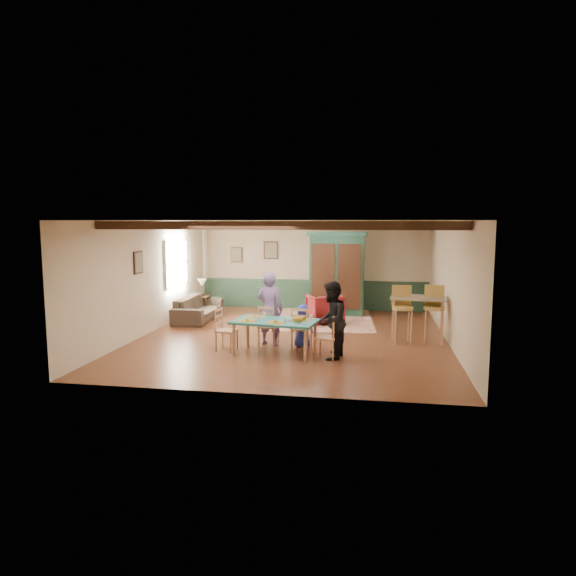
% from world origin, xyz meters
% --- Properties ---
extents(floor, '(8.00, 8.00, 0.00)m').
position_xyz_m(floor, '(0.00, 0.00, 0.00)').
color(floor, '#552818').
rests_on(floor, ground).
extents(wall_back, '(7.00, 0.02, 2.70)m').
position_xyz_m(wall_back, '(0.00, 4.00, 1.35)').
color(wall_back, beige).
rests_on(wall_back, floor).
extents(wall_left, '(0.02, 8.00, 2.70)m').
position_xyz_m(wall_left, '(-3.50, 0.00, 1.35)').
color(wall_left, beige).
rests_on(wall_left, floor).
extents(wall_right, '(0.02, 8.00, 2.70)m').
position_xyz_m(wall_right, '(3.50, 0.00, 1.35)').
color(wall_right, beige).
rests_on(wall_right, floor).
extents(ceiling, '(7.00, 8.00, 0.02)m').
position_xyz_m(ceiling, '(0.00, 0.00, 2.70)').
color(ceiling, silver).
rests_on(ceiling, wall_back).
extents(wainscot_back, '(6.95, 0.03, 0.90)m').
position_xyz_m(wainscot_back, '(0.00, 3.98, 0.45)').
color(wainscot_back, '#213D2C').
rests_on(wainscot_back, floor).
extents(ceiling_beam_front, '(6.95, 0.16, 0.16)m').
position_xyz_m(ceiling_beam_front, '(0.00, -2.30, 2.61)').
color(ceiling_beam_front, black).
rests_on(ceiling_beam_front, ceiling).
extents(ceiling_beam_mid, '(6.95, 0.16, 0.16)m').
position_xyz_m(ceiling_beam_mid, '(0.00, 0.40, 2.61)').
color(ceiling_beam_mid, black).
rests_on(ceiling_beam_mid, ceiling).
extents(ceiling_beam_back, '(6.95, 0.16, 0.16)m').
position_xyz_m(ceiling_beam_back, '(0.00, 3.00, 2.61)').
color(ceiling_beam_back, black).
rests_on(ceiling_beam_back, ceiling).
extents(window_left, '(0.06, 1.60, 1.30)m').
position_xyz_m(window_left, '(-3.47, 1.70, 1.55)').
color(window_left, white).
rests_on(window_left, wall_left).
extents(picture_left_wall, '(0.04, 0.42, 0.52)m').
position_xyz_m(picture_left_wall, '(-3.47, -0.60, 1.75)').
color(picture_left_wall, gray).
rests_on(picture_left_wall, wall_left).
extents(picture_back_a, '(0.45, 0.04, 0.55)m').
position_xyz_m(picture_back_a, '(-1.30, 3.97, 1.80)').
color(picture_back_a, gray).
rests_on(picture_back_a, wall_back).
extents(picture_back_b, '(0.38, 0.04, 0.48)m').
position_xyz_m(picture_back_b, '(-2.40, 3.97, 1.65)').
color(picture_back_b, gray).
rests_on(picture_back_b, wall_back).
extents(dining_table, '(1.78, 1.15, 0.70)m').
position_xyz_m(dining_table, '(-0.11, -1.57, 0.35)').
color(dining_table, '#226D68').
rests_on(dining_table, floor).
extents(dining_chair_far_left, '(0.44, 0.46, 0.88)m').
position_xyz_m(dining_chair_far_left, '(-0.39, -0.86, 0.44)').
color(dining_chair_far_left, tan).
rests_on(dining_chair_far_left, floor).
extents(dining_chair_far_right, '(0.44, 0.46, 0.88)m').
position_xyz_m(dining_chair_far_right, '(0.35, -0.96, 0.44)').
color(dining_chair_far_right, tan).
rests_on(dining_chair_far_right, floor).
extents(dining_chair_end_left, '(0.46, 0.44, 0.88)m').
position_xyz_m(dining_chair_end_left, '(-1.17, -1.42, 0.44)').
color(dining_chair_end_left, tan).
rests_on(dining_chair_end_left, floor).
extents(dining_chair_end_right, '(0.46, 0.44, 0.88)m').
position_xyz_m(dining_chair_end_right, '(0.95, -1.72, 0.44)').
color(dining_chair_end_right, tan).
rests_on(dining_chair_end_right, floor).
extents(person_man, '(0.63, 0.46, 1.60)m').
position_xyz_m(person_man, '(-0.37, -0.78, 0.80)').
color(person_man, '#725795').
rests_on(person_man, floor).
extents(person_woman, '(0.68, 0.82, 1.53)m').
position_xyz_m(person_woman, '(1.04, -1.73, 0.77)').
color(person_woman, black).
rests_on(person_woman, floor).
extents(person_child, '(0.49, 0.36, 0.93)m').
position_xyz_m(person_child, '(0.36, -0.89, 0.47)').
color(person_child, '#2936A7').
rests_on(person_child, floor).
extents(cat, '(0.35, 0.18, 0.17)m').
position_xyz_m(cat, '(0.38, -1.74, 0.78)').
color(cat, orange).
rests_on(cat, dining_table).
extents(place_setting_near_left, '(0.41, 0.33, 0.11)m').
position_xyz_m(place_setting_near_left, '(-0.65, -1.73, 0.75)').
color(place_setting_near_left, gold).
rests_on(place_setting_near_left, dining_table).
extents(place_setting_near_center, '(0.41, 0.33, 0.11)m').
position_xyz_m(place_setting_near_center, '(-0.05, -1.81, 0.75)').
color(place_setting_near_center, gold).
rests_on(place_setting_near_center, dining_table).
extents(place_setting_far_left, '(0.41, 0.33, 0.11)m').
position_xyz_m(place_setting_far_left, '(-0.58, -1.27, 0.75)').
color(place_setting_far_left, gold).
rests_on(place_setting_far_left, dining_table).
extents(place_setting_far_right, '(0.41, 0.33, 0.11)m').
position_xyz_m(place_setting_far_right, '(0.43, -1.41, 0.75)').
color(place_setting_far_right, gold).
rests_on(place_setting_far_right, dining_table).
extents(area_rug, '(3.10, 3.60, 0.01)m').
position_xyz_m(area_rug, '(0.39, 2.30, 0.01)').
color(area_rug, beige).
rests_on(area_rug, floor).
extents(armoire, '(1.69, 0.69, 2.38)m').
position_xyz_m(armoire, '(0.80, 3.13, 1.19)').
color(armoire, '#16392B').
rests_on(armoire, floor).
extents(armchair, '(1.12, 1.13, 0.78)m').
position_xyz_m(armchair, '(0.59, 1.77, 0.39)').
color(armchair, '#4F0F15').
rests_on(armchair, floor).
extents(sofa, '(0.91, 2.20, 0.64)m').
position_xyz_m(sofa, '(-2.90, 1.75, 0.32)').
color(sofa, '#362B21').
rests_on(sofa, floor).
extents(end_table, '(0.48, 0.48, 0.53)m').
position_xyz_m(end_table, '(-3.08, 2.63, 0.27)').
color(end_table, black).
rests_on(end_table, floor).
extents(table_lamp, '(0.29, 0.29, 0.49)m').
position_xyz_m(table_lamp, '(-3.08, 2.63, 0.78)').
color(table_lamp, tan).
rests_on(table_lamp, end_table).
extents(counter_table, '(1.29, 0.86, 1.01)m').
position_xyz_m(counter_table, '(2.85, 0.16, 0.50)').
color(counter_table, '#BFB095').
rests_on(counter_table, floor).
extents(bar_stool_left, '(0.50, 0.54, 1.27)m').
position_xyz_m(bar_stool_left, '(2.49, -0.14, 0.63)').
color(bar_stool_left, tan).
rests_on(bar_stool_left, floor).
extents(bar_stool_right, '(0.50, 0.54, 1.28)m').
position_xyz_m(bar_stool_right, '(3.16, -0.08, 0.64)').
color(bar_stool_right, tan).
rests_on(bar_stool_right, floor).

